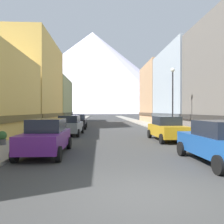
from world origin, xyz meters
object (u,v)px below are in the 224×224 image
object	(u,v)px
pedestrian_0	(174,124)
trash_bin_right	(202,132)
streetlamp_right	(173,91)
car_right_1	(167,128)
potted_plant_0	(2,137)
car_left_2	(78,121)
car_left_1	(70,125)
car_left_0	(46,137)
car_right_0	(219,142)

from	to	relation	value
pedestrian_0	trash_bin_right	bearing A→B (deg)	-89.04
streetlamp_right	car_right_1	bearing A→B (deg)	-114.03
potted_plant_0	pedestrian_0	xyz separation A→B (m)	(13.25, 8.28, 0.28)
car_left_2	potted_plant_0	bearing A→B (deg)	-102.92
car_left_1	pedestrian_0	world-z (taller)	car_left_1
car_left_2	trash_bin_right	world-z (taller)	car_left_2
car_left_1	trash_bin_right	xyz separation A→B (m)	(10.15, -4.14, -0.26)
trash_bin_right	potted_plant_0	xyz separation A→B (m)	(-13.35, -2.33, -0.06)
pedestrian_0	potted_plant_0	bearing A→B (deg)	-147.99
trash_bin_right	pedestrian_0	distance (m)	5.96
car_right_1	pedestrian_0	size ratio (longest dim) A/B	2.88
car_left_0	trash_bin_right	world-z (taller)	car_left_0
car_left_2	car_right_1	world-z (taller)	same
car_left_2	streetlamp_right	xyz separation A→B (m)	(9.15, -8.03, 3.09)
car_left_2	car_right_0	size ratio (longest dim) A/B	1.00
car_left_0	car_left_1	bearing A→B (deg)	90.01
car_left_2	pedestrian_0	size ratio (longest dim) A/B	2.87
streetlamp_right	car_left_0	bearing A→B (deg)	-137.56
car_left_1	streetlamp_right	distance (m)	9.67
car_right_0	car_right_1	distance (m)	7.21
car_right_1	trash_bin_right	world-z (taller)	car_right_1
car_right_1	potted_plant_0	xyz separation A→B (m)	(-10.80, -2.43, -0.32)
car_left_0	pedestrian_0	distance (m)	14.71
car_right_1	potted_plant_0	world-z (taller)	car_right_1
car_left_1	car_right_1	size ratio (longest dim) A/B	1.00
car_right_1	trash_bin_right	distance (m)	2.57
car_left_1	potted_plant_0	size ratio (longest dim) A/B	5.46
trash_bin_right	car_right_0	bearing A→B (deg)	-109.71
car_left_0	car_right_1	bearing A→B (deg)	32.74
car_left_1	trash_bin_right	size ratio (longest dim) A/B	4.55
car_right_1	trash_bin_right	xyz separation A→B (m)	(2.55, -0.10, -0.26)
potted_plant_0	car_left_1	bearing A→B (deg)	63.70
trash_bin_right	potted_plant_0	bearing A→B (deg)	-170.09
car_left_2	potted_plant_0	world-z (taller)	car_left_2
car_left_0	car_right_0	world-z (taller)	same
car_right_0	trash_bin_right	world-z (taller)	car_right_0
pedestrian_0	streetlamp_right	size ratio (longest dim) A/B	0.26
car_right_1	streetlamp_right	xyz separation A→B (m)	(1.55, 3.48, 3.09)
car_left_1	car_right_0	xyz separation A→B (m)	(7.60, -11.25, 0.00)
trash_bin_right	car_right_1	bearing A→B (deg)	177.78
car_right_0	potted_plant_0	distance (m)	11.82
potted_plant_0	streetlamp_right	xyz separation A→B (m)	(12.35, 5.91, 3.40)
car_right_1	pedestrian_0	distance (m)	6.34
car_left_2	car_right_0	world-z (taller)	same
car_left_2	car_right_0	xyz separation A→B (m)	(7.60, -18.72, 0.00)
potted_plant_0	streetlamp_right	distance (m)	14.11
car_left_0	car_right_0	xyz separation A→B (m)	(7.60, -2.32, 0.00)
car_right_0	car_right_1	xyz separation A→B (m)	(-0.00, 7.21, 0.00)
car_left_1	pedestrian_0	bearing A→B (deg)	10.22
car_right_1	pedestrian_0	xyz separation A→B (m)	(2.45, 5.85, -0.04)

